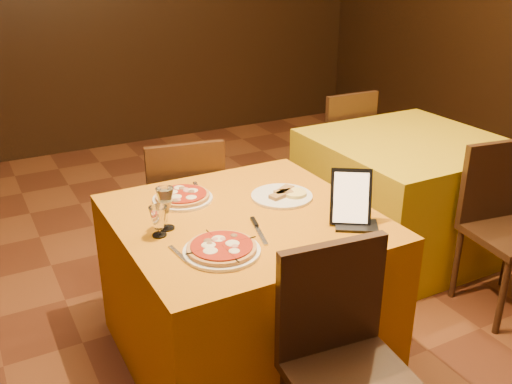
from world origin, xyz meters
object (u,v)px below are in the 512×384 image
side_table (406,195)px  chair_side_far (334,148)px  pizza_near (222,249)px  pizza_far (183,197)px  main_table (245,287)px  chair_main_near (354,382)px  tablet (351,197)px  chair_main_far (181,209)px  water_glass (159,221)px  wine_glass (166,208)px

side_table → chair_side_far: chair_side_far is taller
pizza_near → pizza_far: size_ratio=1.08×
main_table → chair_side_far: (1.42, 1.28, 0.08)m
chair_main_near → tablet: 0.78m
side_table → chair_main_far: chair_main_far is taller
tablet → chair_side_far: bearing=89.6°
pizza_near → tablet: size_ratio=1.25×
main_table → chair_main_near: chair_main_near is taller
main_table → pizza_near: (-0.23, -0.26, 0.39)m
main_table → tablet: 0.68m
pizza_near → pizza_far: 0.55m
pizza_near → water_glass: (-0.16, 0.25, 0.05)m
chair_side_far → chair_main_far: bearing=19.7°
chair_main_far → chair_side_far: 1.50m
main_table → chair_side_far: 1.92m
chair_side_far → pizza_far: (-1.60, -1.00, 0.31)m
pizza_near → wine_glass: 0.33m
water_glass → tablet: (0.77, -0.27, 0.06)m
pizza_far → chair_side_far: bearing=32.0°
side_table → chair_main_far: bearing=167.5°
pizza_near → chair_main_near: bearing=-67.8°
main_table → pizza_far: bearing=122.2°
chair_main_far → pizza_near: bearing=87.2°
chair_main_near → tablet: bearing=62.2°
side_table → tablet: tablet is taller
side_table → pizza_near: 1.86m
water_glass → tablet: tablet is taller
pizza_far → wine_glass: (-0.17, -0.25, 0.08)m
side_table → wine_glass: (-1.77, -0.44, 0.47)m
main_table → pizza_far: (-0.18, 0.28, 0.39)m
chair_side_far → pizza_near: (-1.66, -1.55, 0.31)m
tablet → water_glass: bearing=-165.9°
pizza_far → wine_glass: wine_glass is taller
main_table → tablet: (0.37, -0.28, 0.49)m
main_table → chair_side_far: size_ratio=1.21×
main_table → water_glass: size_ratio=8.46×
main_table → chair_main_far: 0.80m
chair_main_near → pizza_near: chair_main_near is taller
chair_main_near → chair_main_far: bearing=96.0°
chair_side_far → tablet: (-1.05, -1.56, 0.41)m
chair_main_far → water_glass: 0.97m
main_table → wine_glass: (-0.35, 0.04, 0.47)m
pizza_far → tablet: (0.55, -0.56, 0.10)m
side_table → pizza_near: size_ratio=3.61×
wine_glass → pizza_near: bearing=-69.0°
main_table → pizza_near: 0.52m
chair_main_far → chair_side_far: size_ratio=1.00×
chair_main_near → pizza_near: 0.69m
chair_main_far → pizza_near: size_ratio=2.98×
main_table → water_glass: 0.59m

